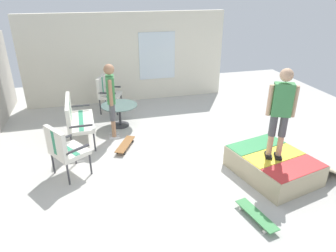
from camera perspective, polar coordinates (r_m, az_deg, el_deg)
The scene contains 11 objects.
ground_plane at distance 6.46m, azimuth 1.93°, elevation -6.18°, with size 12.00×12.00×0.10m, color beige.
house_facade at distance 9.37m, azimuth -7.64°, elevation 12.54°, with size 0.23×6.00×2.62m.
skate_ramp at distance 6.10m, azimuth 19.27°, elevation -6.87°, with size 1.80×2.03×0.44m.
patio_bench at distance 7.10m, azimuth -17.04°, elevation 1.68°, with size 1.26×0.58×1.02m.
patio_chair_near_house at distance 8.71m, azimuth -11.58°, elevation 6.54°, with size 0.77×0.73×1.02m.
patio_chair_by_wall at distance 5.84m, azimuth -19.08°, elevation -3.86°, with size 0.82×0.80×1.02m.
patio_table at distance 7.76m, azimuth -9.09°, elevation 2.80°, with size 0.90×0.90×0.57m.
person_watching at distance 6.97m, azimuth -10.66°, elevation 5.60°, with size 0.48×0.26×1.75m.
person_skater at distance 5.50m, azimuth 20.49°, elevation 3.12°, with size 0.34×0.44×1.65m.
skateboard_by_bench at distance 6.80m, azimuth -8.05°, elevation -3.45°, with size 0.80×0.54×0.10m.
skateboard_spare at distance 5.04m, azimuth 16.30°, elevation -15.78°, with size 0.82×0.35×0.10m.
Camera 1 is at (-5.29, 1.61, 3.29)m, focal length 32.41 mm.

